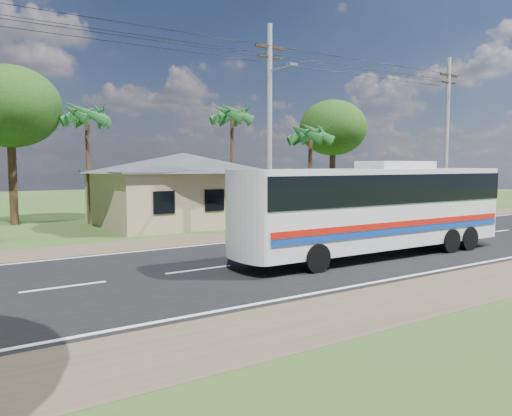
{
  "coord_description": "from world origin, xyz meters",
  "views": [
    {
      "loc": [
        -12.23,
        -15.45,
        3.68
      ],
      "look_at": [
        -1.46,
        1.0,
        1.96
      ],
      "focal_mm": 35.0,
      "sensor_mm": 36.0,
      "label": 1
    }
  ],
  "objects_px": {
    "coach_bus": "(377,202)",
    "person": "(474,205)",
    "waiting_shed": "(374,179)",
    "motorcycle": "(389,213)"
  },
  "relations": [
    {
      "from": "waiting_shed",
      "to": "person",
      "type": "relative_size",
      "value": 2.96
    },
    {
      "from": "waiting_shed",
      "to": "coach_bus",
      "type": "distance_m",
      "value": 14.3
    },
    {
      "from": "waiting_shed",
      "to": "coach_bus",
      "type": "relative_size",
      "value": 0.42
    },
    {
      "from": "waiting_shed",
      "to": "motorcycle",
      "type": "relative_size",
      "value": 3.43
    },
    {
      "from": "motorcycle",
      "to": "coach_bus",
      "type": "bearing_deg",
      "value": 152.52
    },
    {
      "from": "coach_bus",
      "to": "person",
      "type": "relative_size",
      "value": 7.02
    },
    {
      "from": "coach_bus",
      "to": "person",
      "type": "bearing_deg",
      "value": 22.35
    },
    {
      "from": "waiting_shed",
      "to": "motorcycle",
      "type": "xyz_separation_m",
      "value": [
        0.63,
        -0.88,
        -2.33
      ]
    },
    {
      "from": "person",
      "to": "motorcycle",
      "type": "bearing_deg",
      "value": -36.72
    },
    {
      "from": "motorcycle",
      "to": "person",
      "type": "height_order",
      "value": "person"
    }
  ]
}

